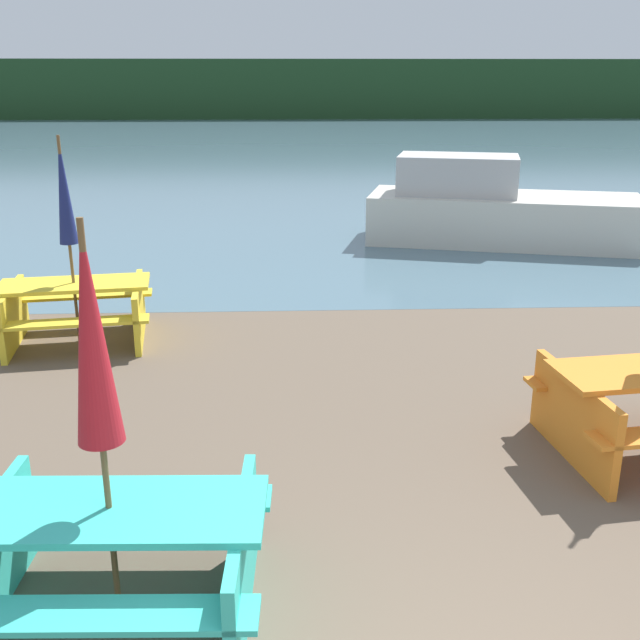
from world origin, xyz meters
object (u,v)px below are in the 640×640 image
(picnic_table_teal, at_px, (113,550))
(umbrella_crimson, at_px, (92,338))
(umbrella_navy, at_px, (64,193))
(picnic_table_yellow, at_px, (76,306))
(boat, at_px, (494,210))

(picnic_table_teal, bearing_deg, umbrella_crimson, -45.00)
(umbrella_crimson, bearing_deg, umbrella_navy, 107.15)
(picnic_table_teal, relative_size, umbrella_crimson, 0.76)
(picnic_table_yellow, height_order, boat, boat)
(boat, bearing_deg, umbrella_crimson, -101.41)
(umbrella_navy, height_order, umbrella_crimson, umbrella_navy)
(boat, bearing_deg, picnic_table_yellow, -126.10)
(picnic_table_teal, distance_m, umbrella_crimson, 1.30)
(picnic_table_yellow, relative_size, umbrella_crimson, 0.80)
(picnic_table_yellow, relative_size, boat, 0.36)
(picnic_table_teal, xyz_separation_m, umbrella_crimson, (0.00, -0.00, 1.30))
(umbrella_navy, height_order, boat, umbrella_navy)
(boat, bearing_deg, picnic_table_teal, -101.41)
(umbrella_crimson, bearing_deg, picnic_table_yellow, 107.15)
(boat, bearing_deg, umbrella_navy, -126.10)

